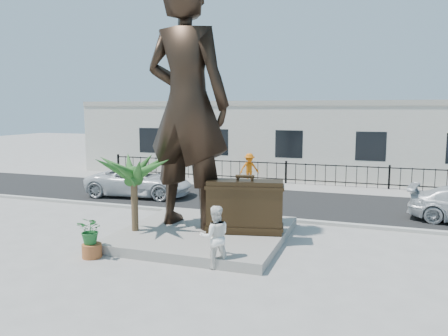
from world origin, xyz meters
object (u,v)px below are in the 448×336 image
at_px(car_white, 140,181).
at_px(suitcase, 245,207).
at_px(statue, 187,104).
at_px(tourist, 215,237).

bearing_deg(car_white, suitcase, -133.65).
distance_m(statue, suitcase, 3.86).
bearing_deg(statue, suitcase, -179.59).
height_order(statue, car_white, statue).
distance_m(statue, car_white, 7.96).
bearing_deg(statue, tourist, 132.67).
xyz_separation_m(tourist, car_white, (-6.82, 7.89, -0.13)).
relative_size(suitcase, car_white, 0.47).
bearing_deg(statue, car_white, -39.85).
bearing_deg(tourist, statue, -82.66).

